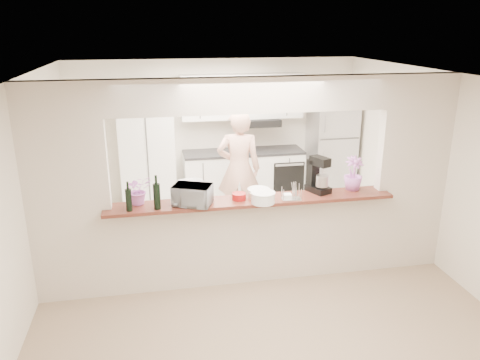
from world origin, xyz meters
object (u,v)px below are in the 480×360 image
object	(u,v)px
refrigerator	(331,152)
toaster_oven	(192,195)
person	(239,170)
stand_mixer	(318,176)

from	to	relation	value
refrigerator	toaster_oven	bearing A→B (deg)	-135.00
person	toaster_oven	bearing A→B (deg)	74.48
refrigerator	person	bearing A→B (deg)	-152.67
person	stand_mixer	bearing A→B (deg)	123.15
refrigerator	person	distance (m)	2.11
refrigerator	person	world-z (taller)	person
stand_mixer	refrigerator	bearing A→B (deg)	65.00
toaster_oven	person	size ratio (longest dim) A/B	0.23
refrigerator	stand_mixer	size ratio (longest dim) A/B	3.83
toaster_oven	stand_mixer	distance (m)	1.55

